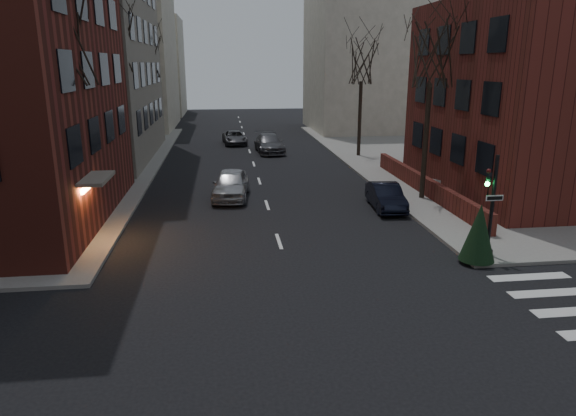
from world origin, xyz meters
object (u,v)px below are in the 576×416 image
(tree_left_a, at_px, (58,38))
(tree_right_b, at_px, (362,62))
(sandwich_board, at_px, (434,188))
(streetlamp_near, at_px, (120,121))
(tree_left_b, at_px, (115,40))
(parked_sedan, at_px, (386,197))
(car_lane_gray, at_px, (269,144))
(car_lane_silver, at_px, (231,184))
(streetlamp_far, at_px, (159,99))
(tree_right_a, at_px, (432,52))
(car_lane_far, at_px, (235,138))
(tree_left_c, at_px, (147,57))
(evergreen_shrub, at_px, (479,232))
(traffic_signal, at_px, (490,212))

(tree_left_a, relative_size, tree_right_b, 1.12)
(tree_left_a, height_order, sandwich_board, tree_left_a)
(streetlamp_near, bearing_deg, tree_left_b, 98.53)
(parked_sedan, relative_size, car_lane_gray, 0.76)
(tree_left_a, distance_m, car_lane_silver, 11.82)
(streetlamp_far, bearing_deg, car_lane_gray, -34.66)
(tree_right_a, bearing_deg, parked_sedan, -149.53)
(tree_right_a, xyz_separation_m, car_lane_far, (-9.99, 22.34, -7.40))
(tree_left_b, bearing_deg, car_lane_far, 62.04)
(tree_left_b, height_order, tree_right_a, tree_left_b)
(streetlamp_far, bearing_deg, car_lane_far, -13.31)
(tree_right_a, relative_size, car_lane_far, 2.15)
(parked_sedan, bearing_deg, car_lane_silver, 161.16)
(tree_left_a, distance_m, tree_left_c, 26.00)
(tree_right_b, bearing_deg, car_lane_gray, 156.02)
(tree_right_b, distance_m, evergreen_shrub, 24.38)
(tree_left_c, relative_size, streetlamp_far, 1.55)
(tree_left_a, bearing_deg, car_lane_gray, 63.65)
(car_lane_far, distance_m, sandwich_board, 24.63)
(traffic_signal, distance_m, tree_left_c, 35.76)
(evergreen_shrub, bearing_deg, tree_right_a, 81.03)
(tree_right_a, bearing_deg, tree_right_b, 90.00)
(parked_sedan, bearing_deg, traffic_signal, -73.40)
(tree_left_a, height_order, evergreen_shrub, tree_left_a)
(traffic_signal, bearing_deg, tree_right_a, 84.53)
(streetlamp_near, bearing_deg, evergreen_shrub, -41.05)
(streetlamp_near, height_order, car_lane_far, streetlamp_near)
(tree_right_a, bearing_deg, streetlamp_near, 166.76)
(tree_right_a, bearing_deg, evergreen_shrub, -98.97)
(tree_right_a, bearing_deg, car_lane_silver, 170.42)
(tree_right_b, bearing_deg, evergreen_shrub, -93.65)
(traffic_signal, bearing_deg, parked_sedan, 103.08)
(parked_sedan, bearing_deg, tree_left_a, -167.13)
(tree_left_b, bearing_deg, tree_right_b, 18.82)
(tree_left_b, xyz_separation_m, evergreen_shrub, (16.10, -17.50, -7.64))
(car_lane_far, bearing_deg, traffic_signal, -78.40)
(tree_left_c, height_order, evergreen_shrub, tree_left_c)
(tree_left_c, distance_m, tree_right_a, 28.17)
(tree_left_b, bearing_deg, car_lane_silver, -41.96)
(tree_right_a, bearing_deg, streetlamp_far, 125.31)
(parked_sedan, bearing_deg, tree_left_b, 151.09)
(streetlamp_near, xyz_separation_m, evergreen_shrub, (15.50, -13.50, -2.97))
(tree_left_a, bearing_deg, tree_left_b, 90.00)
(tree_left_b, height_order, evergreen_shrub, tree_left_b)
(tree_left_b, height_order, streetlamp_near, tree_left_b)
(sandwich_board, bearing_deg, tree_left_c, 107.26)
(tree_left_a, height_order, tree_right_b, tree_left_a)
(tree_right_b, distance_m, sandwich_board, 15.47)
(streetlamp_near, xyz_separation_m, car_lane_far, (7.01, 18.34, -3.61))
(tree_left_b, relative_size, car_lane_far, 2.39)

